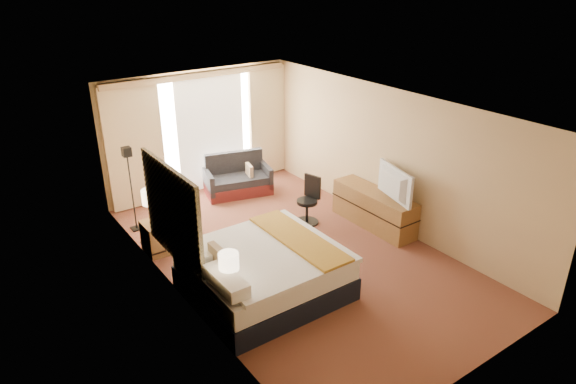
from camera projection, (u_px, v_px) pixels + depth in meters
floor at (295, 254)px, 8.83m from camera, size 4.20×7.00×0.02m
ceiling at (296, 106)px, 7.77m from camera, size 4.20×7.00×0.02m
wall_back at (199, 132)px, 10.90m from camera, size 4.20×0.02×2.60m
wall_front at (482, 286)px, 5.69m from camera, size 4.20×0.02×2.60m
wall_left at (175, 219)px, 7.19m from camera, size 0.02×7.00×2.60m
wall_right at (388, 158)px, 9.41m from camera, size 0.02×7.00×2.60m
headboard at (172, 214)px, 7.37m from camera, size 0.06×1.85×1.50m
nightstand_left at (230, 310)px, 6.95m from camera, size 0.45×0.52×0.55m
nightstand_right at (158, 237)px, 8.81m from camera, size 0.45×0.52×0.55m
media_dresser at (374, 209)px, 9.65m from camera, size 0.50×1.80×0.70m
window at (210, 129)px, 11.00m from camera, size 2.30×0.02×2.30m
curtains at (201, 128)px, 10.77m from camera, size 4.12×0.19×2.56m
bed at (264, 271)px, 7.63m from camera, size 2.13×1.95×1.04m
loveseat at (238, 180)px, 11.07m from camera, size 1.51×1.05×0.86m
floor_lamp at (129, 172)px, 9.19m from camera, size 0.20×0.20×1.62m
desk_chair at (309, 202)px, 9.76m from camera, size 0.45×0.45×0.93m
lamp_left at (229, 262)px, 6.72m from camera, size 0.27×0.27×0.57m
lamp_right at (151, 198)px, 8.49m from camera, size 0.29×0.29×0.61m
tissue_box at (233, 289)px, 6.84m from camera, size 0.14×0.14×0.11m
telephone at (161, 223)px, 8.59m from camera, size 0.21×0.16×0.08m
television at (390, 184)px, 9.07m from camera, size 0.39×1.04×0.60m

